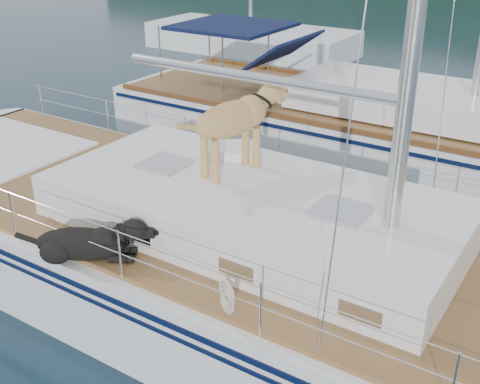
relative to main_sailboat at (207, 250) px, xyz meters
The scene contains 4 objects.
ground 0.69m from the main_sailboat, behind, with size 120.00×120.00×0.00m, color black.
main_sailboat is the anchor object (origin of this frame).
neighbor_sailboat 6.17m from the main_sailboat, 93.38° to the left, with size 11.00×3.50×13.30m.
bg_boat_west 16.17m from the main_sailboat, 120.02° to the left, with size 8.00×3.00×11.65m.
Camera 1 is at (4.38, -5.76, 4.94)m, focal length 45.00 mm.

